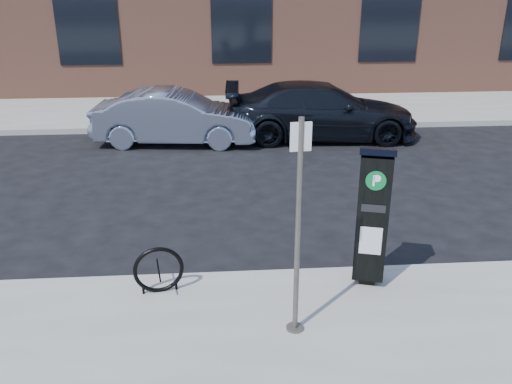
{
  "coord_description": "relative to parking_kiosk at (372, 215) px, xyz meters",
  "views": [
    {
      "loc": [
        -0.9,
        -6.63,
        4.05
      ],
      "look_at": [
        -0.37,
        0.5,
        1.17
      ],
      "focal_mm": 38.0,
      "sensor_mm": 36.0,
      "label": 1
    }
  ],
  "objects": [
    {
      "name": "parking_kiosk",
      "position": [
        0.0,
        0.0,
        0.0
      ],
      "size": [
        0.54,
        0.5,
        1.94
      ],
      "rotation": [
        0.0,
        0.0,
        -0.28
      ],
      "color": "black",
      "rests_on": "sidewalk_near"
    },
    {
      "name": "ground",
      "position": [
        -1.09,
        0.35,
        -1.14
      ],
      "size": [
        120.0,
        120.0,
        0.0
      ],
      "primitive_type": "plane",
      "color": "black",
      "rests_on": "ground"
    },
    {
      "name": "car_silver",
      "position": [
        -3.03,
        7.29,
        -0.47
      ],
      "size": [
        4.23,
        1.82,
        1.35
      ],
      "primitive_type": "imported",
      "rotation": [
        0.0,
        0.0,
        1.47
      ],
      "color": "#808CA3",
      "rests_on": "ground"
    },
    {
      "name": "bike_rack",
      "position": [
        -2.8,
        -0.05,
        -0.67
      ],
      "size": [
        0.66,
        0.17,
        0.66
      ],
      "rotation": [
        0.0,
        0.0,
        0.17
      ],
      "color": "black",
      "rests_on": "sidewalk_near"
    },
    {
      "name": "sign_pole",
      "position": [
        -1.13,
        -0.99,
        0.28
      ],
      "size": [
        0.23,
        0.21,
        2.56
      ],
      "rotation": [
        0.0,
        0.0,
        0.1
      ],
      "color": "#5C5851",
      "rests_on": "sidewalk_near"
    },
    {
      "name": "sidewalk_far",
      "position": [
        -1.09,
        14.35,
        -1.07
      ],
      "size": [
        60.0,
        12.0,
        0.15
      ],
      "primitive_type": "cube",
      "color": "gray",
      "rests_on": "ground"
    },
    {
      "name": "curb_near",
      "position": [
        -1.09,
        0.33,
        -1.07
      ],
      "size": [
        60.0,
        0.12,
        0.16
      ],
      "primitive_type": "cube",
      "color": "#9E9B93",
      "rests_on": "ground"
    },
    {
      "name": "curb_far",
      "position": [
        -1.09,
        8.37,
        -1.07
      ],
      "size": [
        60.0,
        0.12,
        0.16
      ],
      "primitive_type": "cube",
      "color": "#9E9B93",
      "rests_on": "ground"
    },
    {
      "name": "car_dark",
      "position": [
        0.75,
        7.51,
        -0.42
      ],
      "size": [
        5.07,
        2.25,
        1.45
      ],
      "primitive_type": "imported",
      "rotation": [
        0.0,
        0.0,
        1.53
      ],
      "color": "black",
      "rests_on": "ground"
    }
  ]
}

